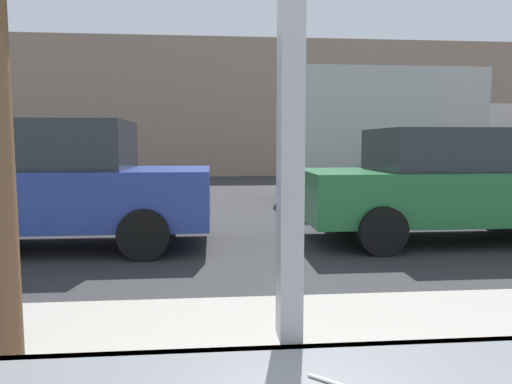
# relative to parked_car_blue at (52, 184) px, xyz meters

# --- Properties ---
(ground_plane) EXTENTS (60.00, 60.00, 0.00)m
(ground_plane) POSITION_rel_parked_car_blue_xyz_m (2.36, 2.22, -0.88)
(ground_plane) COLOR #2D2D30
(building_facade_far) EXTENTS (28.00, 1.20, 5.89)m
(building_facade_far) POSITION_rel_parked_car_blue_xyz_m (2.36, 14.46, 2.06)
(building_facade_far) COLOR gray
(building_facade_far) RESTS_ON ground
(parked_car_blue) EXTENTS (4.24, 1.90, 1.74)m
(parked_car_blue) POSITION_rel_parked_car_blue_xyz_m (0.00, 0.00, 0.00)
(parked_car_blue) COLOR #283D93
(parked_car_blue) RESTS_ON ground
(parked_car_green) EXTENTS (4.41, 1.95, 1.64)m
(parked_car_green) POSITION_rel_parked_car_blue_xyz_m (5.71, 0.00, -0.04)
(parked_car_green) COLOR #236B38
(parked_car_green) RESTS_ON ground
(box_truck) EXTENTS (6.30, 2.44, 3.17)m
(box_truck) POSITION_rel_parked_car_blue_xyz_m (6.97, 4.97, 0.81)
(box_truck) COLOR beige
(box_truck) RESTS_ON ground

